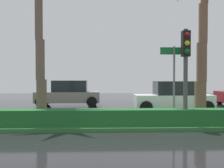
# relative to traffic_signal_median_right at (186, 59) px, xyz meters

# --- Properties ---
(ground_plane) EXTENTS (90.00, 42.00, 0.10)m
(ground_plane) POSITION_rel_traffic_signal_median_right_xyz_m (-2.09, 2.44, -2.68)
(ground_plane) COLOR black
(median_strip) EXTENTS (85.50, 4.00, 0.15)m
(median_strip) POSITION_rel_traffic_signal_median_right_xyz_m (-2.09, 1.44, -2.55)
(median_strip) COLOR #2D6B33
(median_strip) RESTS_ON ground_plane
(median_hedge) EXTENTS (76.50, 0.70, 0.60)m
(median_hedge) POSITION_rel_traffic_signal_median_right_xyz_m (-2.09, 0.04, -2.18)
(median_hedge) COLOR #1E6028
(median_hedge) RESTS_ON median_strip
(traffic_signal_median_right) EXTENTS (0.28, 0.43, 3.60)m
(traffic_signal_median_right) POSITION_rel_traffic_signal_median_right_xyz_m (0.00, 0.00, 0.00)
(traffic_signal_median_right) COLOR #4C4C47
(traffic_signal_median_right) RESTS_ON median_strip
(street_name_sign) EXTENTS (1.10, 0.08, 3.00)m
(street_name_sign) POSITION_rel_traffic_signal_median_right_xyz_m (-0.31, 0.48, -0.55)
(street_name_sign) COLOR slate
(street_name_sign) RESTS_ON median_strip
(car_in_traffic_leading) EXTENTS (4.30, 2.02, 1.72)m
(car_in_traffic_leading) POSITION_rel_traffic_signal_median_right_xyz_m (-5.38, 8.64, -1.80)
(car_in_traffic_leading) COLOR gray
(car_in_traffic_leading) RESTS_ON ground_plane
(car_in_traffic_second) EXTENTS (4.30, 2.02, 1.72)m
(car_in_traffic_second) POSITION_rel_traffic_signal_median_right_xyz_m (0.93, 5.22, -1.80)
(car_in_traffic_second) COLOR white
(car_in_traffic_second) RESTS_ON ground_plane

